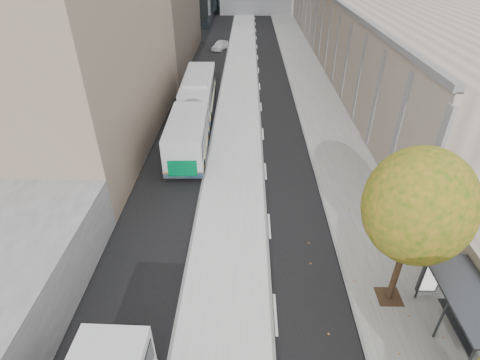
{
  "coord_description": "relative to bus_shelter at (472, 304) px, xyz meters",
  "views": [
    {
      "loc": [
        -2.98,
        1.41,
        13.91
      ],
      "look_at": [
        -3.35,
        18.97,
        2.5
      ],
      "focal_mm": 28.0,
      "sensor_mm": 36.0,
      "label": 1
    }
  ],
  "objects": [
    {
      "name": "bus_far",
      "position": [
        -13.18,
        20.53,
        -0.52
      ],
      "size": [
        3.24,
        18.35,
        3.05
      ],
      "rotation": [
        0.0,
        0.0,
        0.03
      ],
      "color": "silver",
      "rests_on": "ground"
    },
    {
      "name": "tree_c",
      "position": [
        -2.09,
        2.04,
        3.06
      ],
      "size": [
        4.2,
        4.2,
        7.28
      ],
      "color": "black",
      "rests_on": "sidewalk"
    },
    {
      "name": "sidewalk",
      "position": [
        -1.56,
        24.04,
        -2.15
      ],
      "size": [
        4.75,
        150.0,
        0.08
      ],
      "primitive_type": "cube",
      "color": "slate",
      "rests_on": "ground"
    },
    {
      "name": "building_tan",
      "position": [
        9.81,
        53.04,
        1.81
      ],
      "size": [
        18.0,
        92.0,
        8.0
      ],
      "primitive_type": "cube",
      "color": "gray",
      "rests_on": "ground"
    },
    {
      "name": "distant_car",
      "position": [
        -12.78,
        47.17,
        -1.54
      ],
      "size": [
        2.64,
        4.12,
        1.3
      ],
      "primitive_type": "imported",
      "rotation": [
        0.0,
        0.0,
        -0.31
      ],
      "color": "silver",
      "rests_on": "ground"
    },
    {
      "name": "bus_shelter",
      "position": [
        0.0,
        0.0,
        0.0
      ],
      "size": [
        1.9,
        4.4,
        2.53
      ],
      "color": "#383A3F",
      "rests_on": "sidewalk"
    },
    {
      "name": "bus_platform",
      "position": [
        -9.56,
        24.04,
        -2.11
      ],
      "size": [
        4.25,
        150.0,
        0.15
      ],
      "primitive_type": "cube",
      "color": "#B9B9B9",
      "rests_on": "ground"
    }
  ]
}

